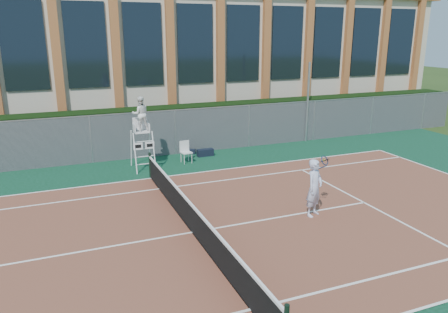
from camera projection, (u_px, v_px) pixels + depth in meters
name	position (u px, v px, depth m)	size (l,w,h in m)	color
ground	(192.00, 233.00, 13.18)	(120.00, 120.00, 0.00)	#233814
apron	(183.00, 220.00, 14.07)	(36.00, 20.00, 0.01)	#0B3319
tennis_court	(192.00, 233.00, 13.18)	(23.77, 10.97, 0.02)	brown
tennis_net	(192.00, 217.00, 13.04)	(0.10, 11.30, 1.10)	black
fence	(135.00, 136.00, 20.73)	(40.00, 0.06, 2.20)	#595E60
hedge	(130.00, 131.00, 21.80)	(40.00, 1.40, 2.20)	black
building	(105.00, 60.00, 28.05)	(45.00, 10.60, 8.22)	#BDB09C
steel_pole	(308.00, 103.00, 23.76)	(0.12, 0.12, 4.33)	#9EA0A5
umpire_chair	(141.00, 116.00, 18.81)	(0.91, 1.40, 3.26)	white
plastic_chair	(185.00, 150.00, 20.21)	(0.52, 0.52, 1.01)	silver
sports_bag_near	(205.00, 153.00, 21.36)	(0.80, 0.32, 0.34)	black
sports_bag_far	(190.00, 151.00, 21.78)	(0.56, 0.24, 0.22)	black
tennis_player	(314.00, 188.00, 14.16)	(1.11, 0.83, 1.91)	silver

